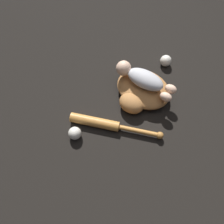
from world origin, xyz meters
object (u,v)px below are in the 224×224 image
Objects in this scene: baseball_spare at (166,61)px; baby_figure at (143,78)px; baseball_bat at (104,124)px; baseball at (75,133)px; baseball_glove at (141,91)px.

baby_figure is at bearing 83.68° from baseball_spare.
baby_figure is 0.35m from baseball_bat.
baseball is at bearing 70.92° from baby_figure.
baseball_spare reaches higher than baseball_bat.
baseball_glove is 4.72× the size of baseball_spare.
baby_figure is at bearing -55.22° from baseball_glove.
baseball_spare is at bearing -98.20° from baseball_bat.
baby_figure is 0.74× the size of baseball_bat.
baseball is at bearing 68.28° from baseball_glove.
baseball_glove is 4.88× the size of baseball.
baseball reaches higher than baseball_bat.
baseball_bat is at bearing 80.13° from baby_figure.
baseball is at bearing 53.30° from baseball_bat.
baseball_glove is 0.47m from baseball.
baseball_glove is at bearing 124.78° from baby_figure.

